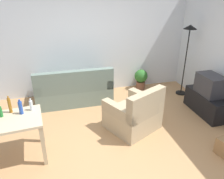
{
  "coord_description": "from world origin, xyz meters",
  "views": [
    {
      "loc": [
        -0.91,
        -3.37,
        2.62
      ],
      "look_at": [
        0.1,
        0.5,
        0.75
      ],
      "focal_mm": 35.27,
      "sensor_mm": 36.0,
      "label": 1
    }
  ],
  "objects_px": {
    "potted_plant": "(141,78)",
    "couch": "(74,91)",
    "tv_stand": "(206,103)",
    "bottle_clear": "(31,105)",
    "torchiere_lamp": "(188,41)",
    "armchair": "(134,115)",
    "bottle_amber": "(10,105)",
    "bottle_blue": "(21,108)",
    "tv": "(210,85)",
    "bottle_green": "(0,112)",
    "desk": "(2,127)"
  },
  "relations": [
    {
      "from": "torchiere_lamp",
      "to": "tv_stand",
      "type": "bearing_deg",
      "value": -90.0
    },
    {
      "from": "bottle_clear",
      "to": "desk",
      "type": "bearing_deg",
      "value": -152.86
    },
    {
      "from": "torchiere_lamp",
      "to": "desk",
      "type": "distance_m",
      "value": 4.44
    },
    {
      "from": "couch",
      "to": "potted_plant",
      "type": "bearing_deg",
      "value": -170.52
    },
    {
      "from": "torchiere_lamp",
      "to": "desk",
      "type": "relative_size",
      "value": 1.44
    },
    {
      "from": "tv_stand",
      "to": "bottle_green",
      "type": "bearing_deg",
      "value": 94.99
    },
    {
      "from": "tv",
      "to": "armchair",
      "type": "xyz_separation_m",
      "value": [
        -1.79,
        -0.16,
        -0.38
      ]
    },
    {
      "from": "bottle_amber",
      "to": "armchair",
      "type": "bearing_deg",
      "value": 2.46
    },
    {
      "from": "armchair",
      "to": "bottle_green",
      "type": "distance_m",
      "value": 2.39
    },
    {
      "from": "tv_stand",
      "to": "armchair",
      "type": "height_order",
      "value": "armchair"
    },
    {
      "from": "bottle_green",
      "to": "bottle_clear",
      "type": "distance_m",
      "value": 0.46
    },
    {
      "from": "tv",
      "to": "bottle_blue",
      "type": "height_order",
      "value": "bottle_blue"
    },
    {
      "from": "potted_plant",
      "to": "bottle_green",
      "type": "relative_size",
      "value": 2.71
    },
    {
      "from": "potted_plant",
      "to": "couch",
      "type": "bearing_deg",
      "value": -170.52
    },
    {
      "from": "couch",
      "to": "tv_stand",
      "type": "distance_m",
      "value": 3.1
    },
    {
      "from": "couch",
      "to": "bottle_blue",
      "type": "relative_size",
      "value": 7.14
    },
    {
      "from": "couch",
      "to": "bottle_amber",
      "type": "xyz_separation_m",
      "value": [
        -1.15,
        -1.55,
        0.59
      ]
    },
    {
      "from": "tv",
      "to": "torchiere_lamp",
      "type": "xyz_separation_m",
      "value": [
        -0.0,
        1.05,
        0.71
      ]
    },
    {
      "from": "bottle_green",
      "to": "bottle_amber",
      "type": "height_order",
      "value": "bottle_amber"
    },
    {
      "from": "couch",
      "to": "potted_plant",
      "type": "relative_size",
      "value": 3.18
    },
    {
      "from": "bottle_blue",
      "to": "bottle_clear",
      "type": "distance_m",
      "value": 0.17
    },
    {
      "from": "torchiere_lamp",
      "to": "armchair",
      "type": "xyz_separation_m",
      "value": [
        -1.78,
        -1.21,
        -1.09
      ]
    },
    {
      "from": "bottle_blue",
      "to": "bottle_clear",
      "type": "relative_size",
      "value": 1.2
    },
    {
      "from": "torchiere_lamp",
      "to": "armchair",
      "type": "bearing_deg",
      "value": -145.89
    },
    {
      "from": "torchiere_lamp",
      "to": "armchair",
      "type": "height_order",
      "value": "torchiere_lamp"
    },
    {
      "from": "armchair",
      "to": "bottle_amber",
      "type": "xyz_separation_m",
      "value": [
        -2.19,
        -0.09,
        0.57
      ]
    },
    {
      "from": "couch",
      "to": "torchiere_lamp",
      "type": "distance_m",
      "value": 3.04
    },
    {
      "from": "potted_plant",
      "to": "armchair",
      "type": "height_order",
      "value": "armchair"
    },
    {
      "from": "couch",
      "to": "bottle_blue",
      "type": "xyz_separation_m",
      "value": [
        -0.98,
        -1.63,
        0.56
      ]
    },
    {
      "from": "couch",
      "to": "torchiere_lamp",
      "type": "bearing_deg",
      "value": 175.09
    },
    {
      "from": "potted_plant",
      "to": "bottle_amber",
      "type": "relative_size",
      "value": 1.92
    },
    {
      "from": "armchair",
      "to": "potted_plant",
      "type": "bearing_deg",
      "value": -141.74
    },
    {
      "from": "potted_plant",
      "to": "bottle_clear",
      "type": "relative_size",
      "value": 2.7
    },
    {
      "from": "couch",
      "to": "bottle_clear",
      "type": "relative_size",
      "value": 8.6
    },
    {
      "from": "armchair",
      "to": "bottle_blue",
      "type": "height_order",
      "value": "bottle_blue"
    },
    {
      "from": "desk",
      "to": "potted_plant",
      "type": "height_order",
      "value": "desk"
    },
    {
      "from": "tv_stand",
      "to": "potted_plant",
      "type": "distance_m",
      "value": 1.86
    },
    {
      "from": "potted_plant",
      "to": "armchair",
      "type": "relative_size",
      "value": 0.48
    },
    {
      "from": "tv_stand",
      "to": "couch",
      "type": "bearing_deg",
      "value": 65.48
    },
    {
      "from": "couch",
      "to": "tv_stand",
      "type": "bearing_deg",
      "value": 155.48
    },
    {
      "from": "desk",
      "to": "bottle_clear",
      "type": "bearing_deg",
      "value": 21.8
    },
    {
      "from": "torchiere_lamp",
      "to": "potted_plant",
      "type": "distance_m",
      "value": 1.55
    },
    {
      "from": "desk",
      "to": "armchair",
      "type": "distance_m",
      "value": 2.36
    },
    {
      "from": "bottle_clear",
      "to": "bottle_amber",
      "type": "bearing_deg",
      "value": 178.56
    },
    {
      "from": "bottle_blue",
      "to": "bottle_clear",
      "type": "bearing_deg",
      "value": 27.1
    },
    {
      "from": "bottle_amber",
      "to": "tv_stand",
      "type": "bearing_deg",
      "value": 3.7
    },
    {
      "from": "tv_stand",
      "to": "bottle_green",
      "type": "distance_m",
      "value": 4.16
    },
    {
      "from": "torchiere_lamp",
      "to": "desk",
      "type": "xyz_separation_m",
      "value": [
        -4.1,
        -1.54,
        -0.76
      ]
    },
    {
      "from": "armchair",
      "to": "bottle_green",
      "type": "bearing_deg",
      "value": -21.68
    },
    {
      "from": "tv_stand",
      "to": "bottle_amber",
      "type": "bearing_deg",
      "value": 93.7
    }
  ]
}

